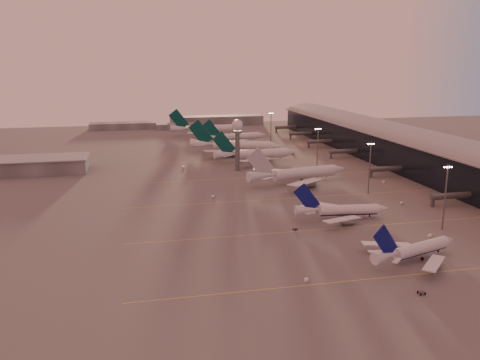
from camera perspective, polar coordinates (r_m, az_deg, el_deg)
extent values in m
plane|color=#555252|center=(181.78, 6.31, -6.84)|extent=(700.00, 700.00, 0.00)
cube|color=#DAD24D|center=(165.14, 20.41, -9.77)|extent=(180.00, 0.25, 0.02)
cube|color=#DAD24D|center=(201.62, 13.51, -5.09)|extent=(180.00, 0.25, 0.02)
cube|color=#DAD24D|center=(240.99, 8.86, -1.84)|extent=(180.00, 0.25, 0.02)
cube|color=#DAD24D|center=(282.05, 5.55, 0.48)|extent=(180.00, 0.25, 0.02)
cube|color=#DAD24D|center=(328.88, 2.85, 2.38)|extent=(180.00, 0.25, 0.02)
cube|color=black|center=(321.55, 18.37, 3.09)|extent=(36.00, 360.00, 18.00)
cylinder|color=gray|center=(320.17, 18.49, 4.67)|extent=(10.08, 360.00, 10.08)
cube|color=gray|center=(320.15, 18.49, 4.71)|extent=(40.00, 362.00, 0.80)
cylinder|color=#54575C|center=(241.42, 22.86, -1.62)|extent=(22.00, 2.80, 2.80)
cube|color=#54575C|center=(236.40, 20.83, -2.32)|extent=(1.20, 1.20, 4.40)
cylinder|color=#54575C|center=(289.11, 16.29, 1.23)|extent=(22.00, 2.80, 2.80)
cube|color=#54575C|center=(284.94, 14.50, 0.70)|extent=(1.20, 1.20, 4.40)
cylinder|color=#54575C|center=(338.23, 11.76, 3.19)|extent=(22.00, 2.80, 2.80)
cube|color=#54575C|center=(334.67, 10.18, 2.76)|extent=(1.20, 1.20, 4.40)
cylinder|color=#54575C|center=(376.33, 9.15, 4.31)|extent=(22.00, 2.80, 2.80)
cube|color=#54575C|center=(373.13, 7.71, 3.93)|extent=(1.20, 1.20, 4.40)
cylinder|color=#54575C|center=(415.19, 7.02, 5.22)|extent=(22.00, 2.80, 2.80)
cube|color=#54575C|center=(412.29, 5.69, 4.87)|extent=(1.20, 1.20, 4.40)
cylinder|color=#54575C|center=(452.71, 5.32, 5.93)|extent=(22.00, 2.80, 2.80)
cube|color=#54575C|center=(450.06, 4.10, 5.61)|extent=(1.20, 1.20, 4.40)
cube|color=#5C5E63|center=(313.28, -24.09, 1.41)|extent=(80.00, 25.00, 8.00)
cube|color=gray|center=(312.52, -24.16, 2.16)|extent=(82.00, 27.00, 0.60)
cylinder|color=#54575C|center=(292.32, -0.29, 3.20)|extent=(2.60, 2.60, 22.00)
cylinder|color=#54575C|center=(290.52, -0.30, 5.43)|extent=(5.20, 5.20, 1.20)
sphere|color=silver|center=(290.00, -0.30, 6.20)|extent=(6.40, 6.40, 6.40)
cylinder|color=#54575C|center=(289.57, -0.30, 6.92)|extent=(0.16, 0.16, 2.00)
cylinder|color=#54575C|center=(203.82, 22.04, -1.85)|extent=(0.56, 0.56, 25.00)
cube|color=#54575C|center=(201.22, 22.33, 1.45)|extent=(3.60, 0.25, 0.25)
sphere|color=#FFEABF|center=(200.44, 21.97, 1.33)|extent=(0.56, 0.56, 0.56)
sphere|color=#FFEABF|center=(201.01, 22.21, 1.34)|extent=(0.56, 0.56, 0.56)
sphere|color=#FFEABF|center=(201.58, 22.44, 1.35)|extent=(0.56, 0.56, 0.56)
sphere|color=#FFEABF|center=(202.15, 22.67, 1.36)|extent=(0.56, 0.56, 0.56)
cylinder|color=#54575C|center=(248.23, 14.35, 1.31)|extent=(0.56, 0.56, 25.00)
cube|color=#54575C|center=(246.09, 14.51, 4.04)|extent=(3.60, 0.25, 0.25)
sphere|color=#FFEABF|center=(245.48, 14.19, 3.94)|extent=(0.56, 0.56, 0.56)
sphere|color=#FFEABF|center=(245.93, 14.40, 3.95)|extent=(0.56, 0.56, 0.56)
sphere|color=#FFEABF|center=(246.38, 14.61, 3.95)|extent=(0.56, 0.56, 0.56)
sphere|color=#FFEABF|center=(246.83, 14.81, 3.96)|extent=(0.56, 0.56, 0.56)
cylinder|color=#54575C|center=(295.51, 8.70, 3.45)|extent=(0.56, 0.56, 25.00)
cube|color=#54575C|center=(293.72, 8.78, 5.76)|extent=(3.60, 0.25, 0.25)
sphere|color=#FFEABF|center=(293.23, 8.50, 5.68)|extent=(0.56, 0.56, 0.56)
sphere|color=#FFEABF|center=(293.59, 8.69, 5.68)|extent=(0.56, 0.56, 0.56)
sphere|color=#FFEABF|center=(293.95, 8.87, 5.68)|extent=(0.56, 0.56, 0.56)
sphere|color=#FFEABF|center=(294.32, 9.05, 5.69)|extent=(0.56, 0.56, 0.56)
cylinder|color=#54575C|center=(379.22, 3.49, 5.75)|extent=(0.56, 0.56, 25.00)
cube|color=#54575C|center=(377.83, 3.52, 7.55)|extent=(3.60, 0.25, 0.25)
sphere|color=#FFEABF|center=(377.45, 3.30, 7.49)|extent=(0.56, 0.56, 0.56)
sphere|color=#FFEABF|center=(377.73, 3.45, 7.49)|extent=(0.56, 0.56, 0.56)
sphere|color=#FFEABF|center=(378.00, 3.59, 7.49)|extent=(0.56, 0.56, 0.56)
sphere|color=#FFEABF|center=(378.28, 3.74, 7.49)|extent=(0.56, 0.56, 0.56)
cube|color=#5C5E63|center=(484.80, -13.02, 5.96)|extent=(60.00, 18.00, 6.00)
cube|color=#5C5E63|center=(502.03, -2.64, 6.70)|extent=(90.00, 20.00, 9.00)
cube|color=#5C5E63|center=(477.19, -6.97, 6.03)|extent=(40.00, 15.00, 5.00)
cylinder|color=silver|center=(174.42, 19.66, -7.36)|extent=(22.68, 10.72, 3.85)
cylinder|color=#0A1063|center=(174.71, 19.64, -7.63)|extent=(21.91, 9.55, 2.77)
cone|color=silver|center=(184.58, 22.36, -6.45)|extent=(5.36, 5.02, 3.85)
cone|color=silver|center=(162.78, 16.01, -8.40)|extent=(10.21, 6.62, 3.85)
cube|color=silver|center=(165.12, 20.93, -8.90)|extent=(14.05, 14.42, 1.21)
cylinder|color=gray|center=(169.07, 20.88, -9.01)|extent=(4.94, 3.74, 2.50)
cube|color=gray|center=(168.67, 20.91, -8.67)|extent=(0.37, 0.34, 1.54)
cube|color=silver|center=(176.42, 16.11, -7.09)|extent=(16.76, 6.52, 1.21)
cylinder|color=gray|center=(177.57, 17.22, -7.64)|extent=(4.94, 3.74, 2.50)
cube|color=gray|center=(177.19, 17.24, -7.31)|extent=(0.37, 0.34, 1.54)
cube|color=#0A1063|center=(160.79, 16.00, -6.86)|extent=(10.14, 3.64, 11.47)
cube|color=silver|center=(160.07, 17.17, -8.82)|extent=(4.28, 4.23, 0.25)
cube|color=silver|center=(165.54, 14.92, -7.92)|extent=(4.56, 2.22, 0.25)
cylinder|color=black|center=(181.72, 21.35, -7.55)|extent=(0.51, 0.51, 1.01)
cylinder|color=black|center=(175.29, 18.65, -8.08)|extent=(1.22, 0.83, 1.11)
cylinder|color=black|center=(172.68, 19.77, -8.50)|extent=(1.22, 0.83, 1.11)
cylinder|color=silver|center=(208.85, 12.07, -3.42)|extent=(23.97, 6.47, 4.03)
cylinder|color=#0A1063|center=(209.11, 12.06, -3.66)|extent=(23.39, 5.30, 2.90)
cone|color=silver|center=(213.74, 15.67, -3.24)|extent=(4.98, 4.49, 4.03)
cone|color=silver|center=(204.02, 7.59, -3.49)|extent=(10.30, 5.04, 4.03)
cube|color=silver|center=(198.28, 11.37, -4.51)|extent=(17.37, 10.11, 1.27)
cylinder|color=gray|center=(201.85, 11.92, -4.76)|extent=(4.83, 3.08, 2.62)
cube|color=gray|center=(201.50, 11.94, -4.46)|extent=(0.34, 0.30, 1.61)
cube|color=silver|center=(216.38, 9.77, -2.92)|extent=(16.43, 12.86, 1.27)
cylinder|color=gray|center=(215.58, 10.66, -3.53)|extent=(4.83, 3.08, 2.62)
cube|color=gray|center=(215.25, 10.67, -3.24)|extent=(0.34, 0.30, 1.61)
cube|color=#0A1063|center=(202.53, 7.50, -2.15)|extent=(11.05, 1.52, 12.02)
cube|color=silver|center=(199.76, 7.92, -3.84)|extent=(4.90, 3.19, 0.27)
cube|color=silver|center=(208.26, 7.29, -3.10)|extent=(4.80, 3.88, 0.27)
cylinder|color=black|center=(212.66, 14.34, -4.02)|extent=(0.53, 0.53, 1.06)
cylinder|color=black|center=(211.16, 11.34, -3.97)|extent=(1.22, 0.65, 1.17)
cylinder|color=black|center=(206.93, 11.73, -4.35)|extent=(1.22, 0.65, 1.17)
cylinder|color=silver|center=(267.74, 7.28, 0.59)|extent=(35.98, 12.71, 5.56)
cylinder|color=silver|center=(268.02, 7.27, 0.33)|extent=(34.96, 11.04, 4.00)
cone|color=silver|center=(279.27, 10.99, 0.98)|extent=(7.88, 6.85, 5.56)
cone|color=silver|center=(255.50, 2.44, 0.23)|extent=(15.75, 8.49, 5.56)
cube|color=silver|center=(251.26, 7.34, -0.49)|extent=(23.42, 20.89, 1.65)
cylinder|color=gray|center=(256.90, 7.74, -0.71)|extent=(7.48, 4.94, 3.61)
cube|color=gray|center=(256.59, 7.75, -0.43)|extent=(0.31, 0.27, 2.22)
cube|color=silver|center=(276.17, 4.13, 0.85)|extent=(26.18, 12.82, 1.65)
cylinder|color=gray|center=(275.73, 5.25, 0.33)|extent=(7.48, 4.94, 3.61)
cube|color=gray|center=(275.45, 5.26, 0.58)|extent=(0.31, 0.27, 2.22)
cube|color=#ACAEB4|center=(253.76, 2.31, 1.66)|extent=(15.15, 3.45, 16.50)
cube|color=silver|center=(249.37, 3.10, -0.07)|extent=(7.03, 6.26, 0.22)
cube|color=silver|center=(261.34, 1.71, 0.56)|extent=(7.31, 4.20, 0.22)
cylinder|color=black|center=(275.69, 9.65, 0.15)|extent=(0.45, 0.45, 0.90)
cylinder|color=black|center=(268.68, 6.51, -0.08)|extent=(1.06, 0.64, 0.99)
cylinder|color=black|center=(265.40, 6.95, -0.26)|extent=(1.06, 0.64, 0.99)
cylinder|color=silver|center=(321.04, 2.45, 2.80)|extent=(33.61, 7.01, 5.39)
cylinder|color=silver|center=(321.27, 2.44, 2.59)|extent=(32.87, 5.47, 3.88)
cone|color=silver|center=(327.62, 5.77, 2.96)|extent=(6.72, 5.70, 5.39)
cone|color=silver|center=(314.57, -1.67, 2.71)|extent=(14.25, 6.06, 5.39)
cube|color=silver|center=(305.63, 1.78, 2.09)|extent=(23.70, 17.24, 1.59)
cylinder|color=gray|center=(310.38, 2.32, 1.84)|extent=(6.63, 3.81, 3.50)
cube|color=gray|center=(310.13, 2.32, 2.07)|extent=(0.29, 0.25, 2.15)
cube|color=silver|center=(332.09, 0.35, 3.00)|extent=(24.33, 15.40, 1.59)
cylinder|color=gray|center=(330.48, 1.19, 2.56)|extent=(6.63, 3.81, 3.50)
cube|color=gray|center=(330.25, 1.19, 2.78)|extent=(0.29, 0.25, 2.15)
cube|color=#043A36|center=(313.28, -1.80, 3.86)|extent=(14.81, 1.05, 15.94)
cube|color=silver|center=(308.32, -1.43, 2.52)|extent=(6.83, 5.24, 0.23)
cube|color=silver|center=(320.67, -1.99, 2.94)|extent=(6.89, 4.77, 0.23)
cylinder|color=black|center=(325.72, 4.57, 2.33)|extent=(0.46, 0.46, 0.93)
cylinder|color=black|center=(322.77, 1.87, 2.27)|extent=(1.04, 0.51, 1.02)
cylinder|color=black|center=(318.95, 2.09, 2.13)|extent=(1.04, 0.51, 1.02)
cylinder|color=silver|center=(346.73, 0.17, 3.70)|extent=(38.34, 17.91, 6.18)
cylinder|color=silver|center=(346.97, 0.17, 3.47)|extent=(37.07, 16.03, 4.45)
cone|color=silver|center=(345.31, 3.96, 3.62)|extent=(8.99, 8.20, 6.18)
cone|color=silver|center=(350.23, -4.27, 3.89)|extent=(17.21, 10.92, 6.18)
cube|color=silver|center=(332.18, -1.72, 3.07)|extent=(28.52, 11.04, 1.83)
cylinder|color=gray|center=(335.80, -0.84, 2.75)|extent=(8.31, 6.15, 4.02)
cube|color=gray|center=(335.54, -0.84, 2.99)|extent=(0.39, 0.35, 2.47)
cube|color=silver|center=(363.72, -1.07, 3.98)|extent=(23.89, 24.58, 1.83)
cylinder|color=gray|center=(359.89, -0.39, 3.47)|extent=(8.31, 6.15, 4.02)
cube|color=gray|center=(359.64, -0.39, 3.70)|extent=(0.39, 0.35, 2.47)
cube|color=#043A36|center=(349.24, -4.42, 5.08)|extent=(16.27, 5.70, 18.30)
cube|color=silver|center=(343.05, -4.53, 3.71)|extent=(7.73, 3.75, 0.27)
cube|color=silver|center=(357.46, -4.11, 4.11)|extent=(7.25, 7.17, 0.27)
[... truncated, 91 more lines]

